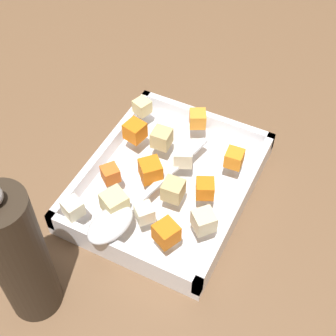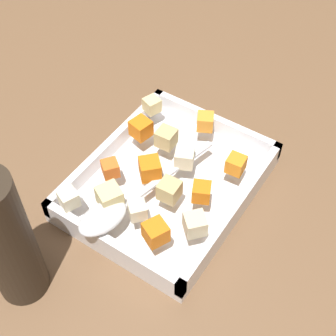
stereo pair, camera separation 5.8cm
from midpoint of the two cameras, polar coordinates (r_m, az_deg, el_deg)
name	(u,v)px [view 1 (the left image)]	position (r m, az deg, el deg)	size (l,w,h in m)	color
ground_plane	(157,193)	(0.79, -3.38, -3.03)	(4.00, 4.00, 0.00)	brown
baking_dish	(168,185)	(0.78, -2.14, -2.07)	(0.30, 0.24, 0.04)	silver
carrot_chunk_near_spoon	(150,170)	(0.74, -4.30, -0.36)	(0.03, 0.03, 0.03)	orange
carrot_chunk_heap_top	(166,233)	(0.67, -2.70, -7.66)	(0.03, 0.03, 0.03)	orange
carrot_chunk_heap_side	(110,174)	(0.74, -8.93, -0.77)	(0.02, 0.02, 0.02)	orange
carrot_chunk_center	(135,131)	(0.80, -5.95, 4.22)	(0.03, 0.03, 0.03)	orange
carrot_chunk_corner_se	(234,158)	(0.76, 5.53, 1.05)	(0.03, 0.03, 0.03)	orange
carrot_chunk_mid_right	(206,187)	(0.72, 2.11, -2.34)	(0.03, 0.03, 0.03)	orange
carrot_chunk_near_left	(198,119)	(0.81, 1.42, 5.65)	(0.03, 0.03, 0.03)	orange
potato_chunk_far_left	(114,203)	(0.70, -8.59, -4.11)	(0.03, 0.03, 0.03)	#E0CC89
potato_chunk_under_handle	(162,138)	(0.78, -2.87, 3.41)	(0.03, 0.03, 0.03)	tan
potato_chunk_near_right	(144,213)	(0.69, -5.15, -5.32)	(0.02, 0.02, 0.02)	beige
potato_chunk_corner_sw	(142,107)	(0.84, -5.01, 7.02)	(0.02, 0.02, 0.02)	#E0CC89
potato_chunk_rim_edge	(204,221)	(0.68, 1.74, -6.29)	(0.03, 0.03, 0.03)	beige
potato_chunk_corner_ne	(73,208)	(0.71, -13.28, -4.66)	(0.03, 0.03, 0.03)	beige
potato_chunk_corner_nw	(183,156)	(0.75, -0.45, 1.30)	(0.03, 0.03, 0.03)	beige
potato_chunk_front_center	(173,190)	(0.71, -1.73, -2.66)	(0.03, 0.03, 0.03)	tan
serving_spoon	(117,218)	(0.70, -8.29, -5.86)	(0.26, 0.09, 0.02)	silver
pepper_mill	(19,257)	(0.63, -19.50, -9.83)	(0.07, 0.07, 0.24)	#2D2319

